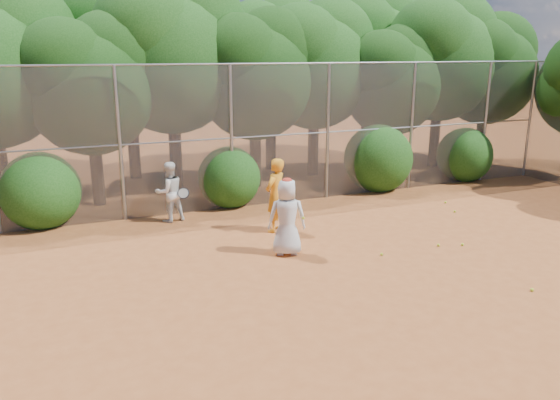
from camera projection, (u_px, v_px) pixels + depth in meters
name	position (u px, v px, depth m)	size (l,w,h in m)	color
ground	(376.00, 280.00, 10.67)	(80.00, 80.00, 0.00)	brown
fence_back	(261.00, 134.00, 15.43)	(20.05, 0.09, 4.03)	gray
tree_2	(91.00, 79.00, 15.05)	(3.99, 3.47, 5.47)	black
tree_3	(172.00, 49.00, 16.67)	(4.89, 4.26, 6.70)	black
tree_4	(256.00, 70.00, 17.22)	(4.19, 3.64, 5.73)	black
tree_5	(316.00, 60.00, 18.79)	(4.51, 3.92, 6.17)	black
tree_6	(392.00, 77.00, 18.97)	(3.86, 3.36, 5.29)	black
tree_7	(441.00, 53.00, 20.23)	(4.77, 4.14, 6.53)	black
tree_8	(488.00, 65.00, 20.82)	(4.25, 3.70, 5.82)	black
tree_10	(128.00, 42.00, 18.20)	(5.15, 4.48, 7.06)	black
tree_11	(271.00, 56.00, 19.81)	(4.64, 4.03, 6.35)	black
tree_12	(370.00, 47.00, 21.93)	(5.02, 4.37, 6.88)	black
bush_0	(40.00, 187.00, 13.79)	(2.00, 2.00, 2.00)	#154210
bush_1	(229.00, 175.00, 15.67)	(1.80, 1.80, 1.80)	#154210
bush_2	(378.00, 155.00, 17.47)	(2.20, 2.20, 2.20)	#154210
bush_3	(465.00, 153.00, 18.81)	(1.90, 1.90, 1.90)	#154210
player_yellow	(275.00, 195.00, 13.35)	(0.91, 0.75, 1.84)	orange
player_teen	(287.00, 217.00, 11.83)	(0.96, 0.78, 1.72)	silver
player_white	(169.00, 192.00, 14.19)	(0.91, 0.80, 1.58)	silver
ball_0	(438.00, 245.00, 12.49)	(0.07, 0.07, 0.07)	#BDD426
ball_1	(455.00, 211.00, 15.12)	(0.07, 0.07, 0.07)	#BDD426
ball_2	(532.00, 290.00, 10.15)	(0.07, 0.07, 0.07)	#BDD426
ball_3	(462.00, 245.00, 12.53)	(0.07, 0.07, 0.07)	#BDD426
ball_4	(382.00, 254.00, 11.93)	(0.07, 0.07, 0.07)	#BDD426
ball_5	(446.00, 202.00, 16.04)	(0.07, 0.07, 0.07)	#BDD426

